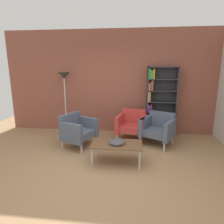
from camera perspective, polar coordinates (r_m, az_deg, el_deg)
name	(u,v)px	position (r m, az deg, el deg)	size (l,w,h in m)	color
ground_plane	(102,174)	(3.61, -3.09, -17.91)	(8.32, 8.32, 0.00)	#9E7751
brick_back_panel	(115,82)	(5.55, 0.98, 8.82)	(6.40, 0.12, 2.90)	brown
bookshelf_tall	(158,102)	(5.42, 13.72, 3.00)	(0.80, 0.30, 1.90)	#333338
coffee_table_low	(117,145)	(3.83, 1.40, -9.84)	(1.00, 0.56, 0.40)	brown
decorative_bowl	(117,142)	(3.81, 1.41, -8.92)	(0.32, 0.32, 0.05)	#4C4C51
armchair_corner_red	(132,124)	(5.06, 5.93, -3.62)	(0.83, 0.79, 0.78)	#B73833
armchair_by_bookshelf	(77,130)	(4.67, -10.30, -5.19)	(0.88, 0.91, 0.78)	#4C566B
armchair_spare_guest	(158,128)	(4.84, 13.65, -4.71)	(0.93, 0.91, 0.78)	#4C566B
floor_lamp_torchiere	(64,83)	(5.56, -14.07, 8.42)	(0.32, 0.32, 1.74)	silver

